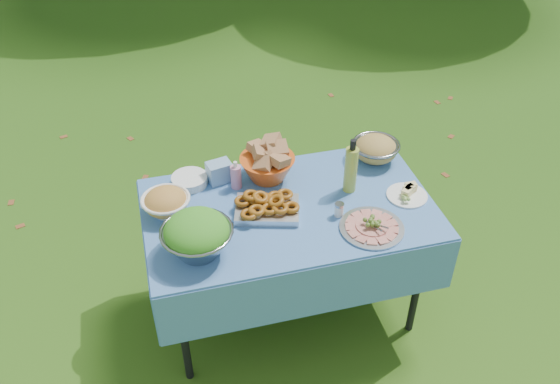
# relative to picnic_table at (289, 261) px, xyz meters

# --- Properties ---
(ground) EXTENTS (80.00, 80.00, 0.00)m
(ground) POSITION_rel_picnic_table_xyz_m (0.00, 0.00, -0.38)
(ground) COLOR #123B0A
(ground) RESTS_ON ground
(picnic_table) EXTENTS (1.46, 0.86, 0.76)m
(picnic_table) POSITION_rel_picnic_table_xyz_m (0.00, 0.00, 0.00)
(picnic_table) COLOR #84C1FF
(picnic_table) RESTS_ON ground
(salad_bowl) EXTENTS (0.36, 0.36, 0.22)m
(salad_bowl) POSITION_rel_picnic_table_xyz_m (-0.49, -0.21, 0.49)
(salad_bowl) COLOR gray
(salad_bowl) RESTS_ON picnic_table
(pasta_bowl_white) EXTENTS (0.29, 0.29, 0.13)m
(pasta_bowl_white) POSITION_rel_picnic_table_xyz_m (-0.60, 0.12, 0.45)
(pasta_bowl_white) COLOR white
(pasta_bowl_white) RESTS_ON picnic_table
(plate_stack) EXTENTS (0.21, 0.21, 0.05)m
(plate_stack) POSITION_rel_picnic_table_xyz_m (-0.46, 0.32, 0.40)
(plate_stack) COLOR white
(plate_stack) RESTS_ON picnic_table
(wipes_box) EXTENTS (0.14, 0.11, 0.11)m
(wipes_box) POSITION_rel_picnic_table_xyz_m (-0.30, 0.31, 0.44)
(wipes_box) COLOR #83AAD2
(wipes_box) RESTS_ON picnic_table
(sanitizer_bottle) EXTENTS (0.07, 0.07, 0.16)m
(sanitizer_bottle) POSITION_rel_picnic_table_xyz_m (-0.22, 0.23, 0.46)
(sanitizer_bottle) COLOR pink
(sanitizer_bottle) RESTS_ON picnic_table
(bread_bowl) EXTENTS (0.38, 0.38, 0.20)m
(bread_bowl) POSITION_rel_picnic_table_xyz_m (-0.05, 0.27, 0.48)
(bread_bowl) COLOR #D75317
(bread_bowl) RESTS_ON picnic_table
(pasta_bowl_steel) EXTENTS (0.27, 0.27, 0.14)m
(pasta_bowl_steel) POSITION_rel_picnic_table_xyz_m (0.58, 0.29, 0.45)
(pasta_bowl_steel) COLOR gray
(pasta_bowl_steel) RESTS_ON picnic_table
(fried_tray) EXTENTS (0.36, 0.30, 0.07)m
(fried_tray) POSITION_rel_picnic_table_xyz_m (-0.12, -0.01, 0.42)
(fried_tray) COLOR silver
(fried_tray) RESTS_ON picnic_table
(charcuterie_platter) EXTENTS (0.36, 0.36, 0.07)m
(charcuterie_platter) POSITION_rel_picnic_table_xyz_m (0.34, -0.26, 0.42)
(charcuterie_platter) COLOR #A5A8AD
(charcuterie_platter) RESTS_ON picnic_table
(oil_bottle) EXTENTS (0.08, 0.08, 0.31)m
(oil_bottle) POSITION_rel_picnic_table_xyz_m (0.34, 0.06, 0.53)
(oil_bottle) COLOR #A3B33B
(oil_bottle) RESTS_ON picnic_table
(cheese_plate) EXTENTS (0.27, 0.27, 0.06)m
(cheese_plate) POSITION_rel_picnic_table_xyz_m (0.61, -0.07, 0.41)
(cheese_plate) COLOR white
(cheese_plate) RESTS_ON picnic_table
(shaker) EXTENTS (0.06, 0.06, 0.08)m
(shaker) POSITION_rel_picnic_table_xyz_m (0.22, -0.12, 0.42)
(shaker) COLOR white
(shaker) RESTS_ON picnic_table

